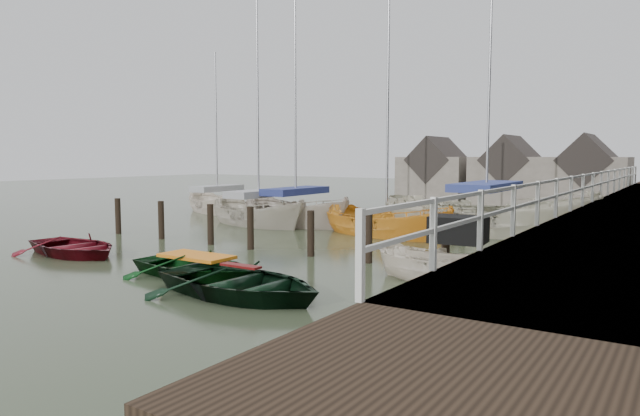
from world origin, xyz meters
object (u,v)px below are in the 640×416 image
Objects in this scene: sailboat_a at (259,223)px; sailboat_c at (386,235)px; rowboat_red at (75,255)px; sailboat_e at (218,211)px; sailboat_b at (296,223)px; rowboat_green at (197,276)px; rowboat_dkgreen at (241,296)px; sailboat_d at (485,232)px; motorboat at (455,277)px.

sailboat_a reaches higher than sailboat_c.
sailboat_e is (-5.65, 12.22, 0.06)m from rowboat_red.
sailboat_c is at bearing -79.15° from sailboat_e.
sailboat_c is at bearing -86.34° from sailboat_b.
rowboat_dkgreen is at bearing -112.19° from rowboat_green.
sailboat_a is 9.69m from sailboat_d.
rowboat_green is 0.35× the size of sailboat_c.
rowboat_red is at bearing -171.53° from sailboat_b.
sailboat_e is at bearing 87.58° from sailboat_b.
rowboat_dkgreen is at bearing -135.18° from sailboat_b.
sailboat_e is (-13.41, 13.33, 0.06)m from rowboat_dkgreen.
sailboat_d reaches higher than rowboat_dkgreen.
rowboat_dkgreen is (2.31, -0.94, 0.00)m from rowboat_green.
sailboat_b is 8.23m from sailboat_d.
sailboat_d reaches higher than sailboat_b.
sailboat_d is 14.75m from sailboat_e.
sailboat_a is 0.90× the size of sailboat_d.
sailboat_e is (-16.78, 9.34, -0.05)m from motorboat.
rowboat_green is 11.32m from sailboat_b.
sailboat_d is at bearing -32.49° from rowboat_red.
sailboat_c is at bearing 12.77° from rowboat_dkgreen.
sailboat_a is at bearing 55.88° from motorboat.
sailboat_d is at bearing -66.81° from sailboat_e.
sailboat_d is (8.08, 1.56, -0.01)m from sailboat_b.
sailboat_e reaches higher than rowboat_dkgreen.
rowboat_dkgreen reaches higher than rowboat_red.
rowboat_red reaches higher than rowboat_green.
sailboat_d is at bearing -37.73° from sailboat_c.
sailboat_e reaches higher than rowboat_red.
motorboat reaches higher than rowboat_dkgreen.
rowboat_red is at bearing 160.66° from sailboat_c.
rowboat_green is 0.39× the size of sailboat_e.
rowboat_dkgreen is at bearing 165.45° from sailboat_d.
sailboat_d is (3.08, 2.48, 0.04)m from sailboat_c.
rowboat_green is 0.30× the size of sailboat_d.
motorboat is 0.35× the size of sailboat_a.
rowboat_red is 10.30m from sailboat_b.
rowboat_red is 11.10m from sailboat_c.
sailboat_d reaches higher than motorboat.
sailboat_b is (1.01, 10.25, 0.06)m from rowboat_red.
sailboat_a is (-0.23, 9.16, 0.07)m from rowboat_red.
rowboat_dkgreen is at bearing -127.21° from sailboat_a.
sailboat_c is (-1.75, 10.43, 0.01)m from rowboat_dkgreen.
motorboat is 0.34× the size of sailboat_b.
sailboat_b is at bearing 92.29° from sailboat_d.
sailboat_b is 0.94× the size of sailboat_d.
rowboat_green is 0.32× the size of sailboat_b.
motorboat is 19.20m from sailboat_e.
rowboat_red is at bearing 133.76° from sailboat_d.
rowboat_red is at bearing 88.36° from rowboat_green.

